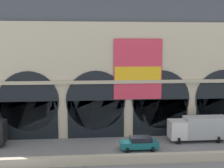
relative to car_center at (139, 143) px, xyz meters
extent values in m
plane|color=slate|center=(-0.53, 0.35, -0.80)|extent=(200.00, 200.00, 0.00)
cube|color=#B2A891|center=(-0.53, -4.12, -0.33)|extent=(90.00, 0.70, 0.95)
cube|color=beige|center=(-0.53, 7.36, 6.77)|extent=(45.01, 4.03, 15.15)
cube|color=#424751|center=(-0.53, 7.66, 16.29)|extent=(45.01, 3.43, 3.88)
cube|color=black|center=(-13.51, 5.30, 1.70)|extent=(7.40, 0.20, 5.00)
cylinder|color=black|center=(-13.51, 5.30, 4.20)|extent=(7.79, 0.20, 7.79)
cube|color=black|center=(-4.86, 5.30, 1.70)|extent=(7.40, 0.20, 5.00)
cylinder|color=black|center=(-4.86, 5.30, 4.20)|extent=(7.79, 0.20, 7.79)
cube|color=black|center=(3.80, 5.30, 1.70)|extent=(7.40, 0.20, 5.00)
cylinder|color=black|center=(3.80, 5.30, 4.20)|extent=(7.79, 0.20, 7.79)
cube|color=black|center=(12.45, 5.30, 1.70)|extent=(7.40, 0.20, 5.00)
cylinder|color=black|center=(12.45, 5.30, 4.20)|extent=(7.79, 0.20, 7.79)
cube|color=#D8334C|center=(0.66, 5.18, 8.26)|extent=(6.35, 0.12, 7.89)
cube|color=yellow|center=(0.66, 5.10, 7.52)|extent=(6.10, 0.04, 2.16)
cube|color=#B6AB91|center=(-0.53, 5.20, 6.62)|extent=(45.01, 0.50, 0.44)
cube|color=#19727A|center=(-0.06, 0.00, -0.15)|extent=(4.40, 1.80, 0.70)
cube|color=black|center=(0.16, 0.00, 0.47)|extent=(2.46, 1.62, 0.55)
cylinder|color=black|center=(-1.51, -0.81, -0.50)|extent=(0.28, 0.60, 0.60)
cylinder|color=black|center=(-1.51, 0.81, -0.50)|extent=(0.28, 0.60, 0.60)
cylinder|color=black|center=(1.39, -0.81, -0.50)|extent=(0.28, 0.60, 0.60)
cylinder|color=black|center=(1.39, 0.81, -0.50)|extent=(0.28, 0.60, 0.60)
cube|color=white|center=(5.31, 2.67, 0.77)|extent=(2.00, 2.30, 2.30)
cube|color=#ADB2B7|center=(9.06, 2.67, 0.97)|extent=(5.50, 2.30, 2.70)
cylinder|color=black|center=(5.21, 1.64, -0.38)|extent=(0.28, 0.84, 0.84)
cylinder|color=black|center=(5.21, 3.71, -0.38)|extent=(0.28, 0.84, 0.84)
cylinder|color=black|center=(10.31, 1.64, -0.38)|extent=(0.28, 0.84, 0.84)
cylinder|color=black|center=(10.31, 3.71, -0.38)|extent=(0.28, 0.84, 0.84)
camera|label=1|loc=(-6.36, -34.28, 11.26)|focal=49.24mm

